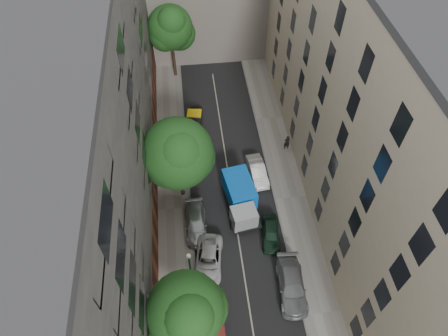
{
  "coord_description": "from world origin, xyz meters",
  "views": [
    {
      "loc": [
        -3.28,
        -21.05,
        30.96
      ],
      "look_at": [
        -0.91,
        -0.51,
        6.0
      ],
      "focal_mm": 32.0,
      "sensor_mm": 36.0,
      "label": 1
    }
  ],
  "objects": [
    {
      "name": "ground",
      "position": [
        0.0,
        0.0,
        0.0
      ],
      "size": [
        120.0,
        120.0,
        0.0
      ],
      "primitive_type": "plane",
      "color": "#4C4C49",
      "rests_on": "ground"
    },
    {
      "name": "road_surface",
      "position": [
        0.0,
        0.0,
        0.01
      ],
      "size": [
        8.0,
        44.0,
        0.02
      ],
      "primitive_type": "cube",
      "color": "black",
      "rests_on": "ground"
    },
    {
      "name": "sidewalk_left",
      "position": [
        -5.5,
        0.0,
        0.07
      ],
      "size": [
        3.0,
        44.0,
        0.15
      ],
      "primitive_type": "cube",
      "color": "gray",
      "rests_on": "ground"
    },
    {
      "name": "sidewalk_right",
      "position": [
        5.5,
        0.0,
        0.07
      ],
      "size": [
        3.0,
        44.0,
        0.15
      ],
      "primitive_type": "cube",
      "color": "gray",
      "rests_on": "ground"
    },
    {
      "name": "building_left",
      "position": [
        -11.0,
        0.0,
        10.0
      ],
      "size": [
        8.0,
        44.0,
        20.0
      ],
      "primitive_type": "cube",
      "color": "#454341",
      "rests_on": "ground"
    },
    {
      "name": "building_right",
      "position": [
        11.0,
        0.0,
        10.0
      ],
      "size": [
        8.0,
        44.0,
        20.0
      ],
      "primitive_type": "cube",
      "color": "#BAAC91",
      "rests_on": "ground"
    },
    {
      "name": "tarp_truck",
      "position": [
        0.6,
        -0.42,
        1.47
      ],
      "size": [
        3.12,
        6.07,
        2.66
      ],
      "rotation": [
        0.0,
        0.0,
        0.16
      ],
      "color": "black",
      "rests_on": "ground"
    },
    {
      "name": "car_left_1",
      "position": [
        -2.8,
        -11.4,
        0.65
      ],
      "size": [
        1.39,
        3.94,
        1.29
      ],
      "primitive_type": "imported",
      "rotation": [
        0.0,
        0.0,
        0.01
      ],
      "color": "#4D160F",
      "rests_on": "ground"
    },
    {
      "name": "car_left_2",
      "position": [
        -2.8,
        -5.8,
        0.66
      ],
      "size": [
        2.94,
        5.05,
        1.32
      ],
      "primitive_type": "imported",
      "rotation": [
        0.0,
        0.0,
        -0.16
      ],
      "color": "silver",
      "rests_on": "ground"
    },
    {
      "name": "car_left_3",
      "position": [
        -3.6,
        -2.18,
        0.68
      ],
      "size": [
        1.93,
        4.68,
        1.35
      ],
      "primitive_type": "imported",
      "rotation": [
        0.0,
        0.0,
        0.01
      ],
      "color": "#B9BABE",
      "rests_on": "ground"
    },
    {
      "name": "car_left_4",
      "position": [
        -3.6,
        5.4,
        0.72
      ],
      "size": [
        1.99,
        4.35,
        1.45
      ],
      "primitive_type": "imported",
      "rotation": [
        0.0,
        0.0,
        0.07
      ],
      "color": "black",
      "rests_on": "ground"
    },
    {
      "name": "car_left_5",
      "position": [
        -2.8,
        11.0,
        0.65
      ],
      "size": [
        1.95,
        4.12,
        1.3
      ],
      "primitive_type": "imported",
      "rotation": [
        0.0,
        0.0,
        -0.15
      ],
      "color": "black",
      "rests_on": "ground"
    },
    {
      "name": "car_right_1",
      "position": [
        3.52,
        -8.8,
        0.75
      ],
      "size": [
        2.42,
        5.29,
        1.5
      ],
      "primitive_type": "imported",
      "rotation": [
        0.0,
        0.0,
        -0.06
      ],
      "color": "slate",
      "rests_on": "ground"
    },
    {
      "name": "car_right_2",
      "position": [
        2.8,
        -3.88,
        0.64
      ],
      "size": [
        2.04,
        3.95,
        1.29
      ],
      "primitive_type": "imported",
      "rotation": [
        0.0,
        0.0,
        -0.14
      ],
      "color": "black",
      "rests_on": "ground"
    },
    {
      "name": "car_right_3",
      "position": [
        2.8,
        3.07,
        0.69
      ],
      "size": [
        1.83,
        4.28,
        1.37
      ],
      "primitive_type": "imported",
      "rotation": [
        0.0,
        0.0,
        0.09
      ],
      "color": "silver",
      "rests_on": "ground"
    },
    {
      "name": "tree_near",
      "position": [
        -4.53,
        -11.84,
        5.88
      ],
      "size": [
        5.25,
        4.97,
        8.57
      ],
      "color": "#382619",
      "rests_on": "sidewalk_left"
    },
    {
      "name": "tree_mid",
      "position": [
        -4.5,
        1.5,
        5.75
      ],
      "size": [
        6.36,
        6.24,
        8.88
      ],
      "color": "#382619",
      "rests_on": "sidewalk_left"
    },
    {
      "name": "tree_far",
      "position": [
        -4.5,
        19.89,
        6.43
      ],
      "size": [
        5.35,
        5.08,
        9.27
      ],
      "color": "#382619",
      "rests_on": "sidewalk_left"
    },
    {
      "name": "lamp_post",
      "position": [
        -4.21,
        -8.44,
        4.29
      ],
      "size": [
        0.36,
        0.36,
        6.78
      ],
      "color": "#185522",
      "rests_on": "sidewalk_left"
    },
    {
      "name": "pedestrian",
      "position": [
        6.4,
        6.25,
        1.04
      ],
      "size": [
        0.68,
        0.48,
        1.77
      ],
      "primitive_type": "imported",
      "rotation": [
        0.0,
        0.0,
        3.23
      ],
      "color": "black",
      "rests_on": "sidewalk_right"
    }
  ]
}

